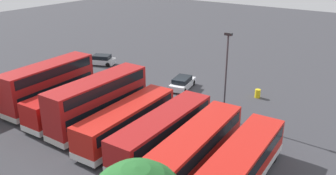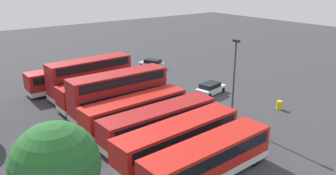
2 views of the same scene
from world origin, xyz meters
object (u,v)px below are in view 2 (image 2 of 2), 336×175
at_px(car_hatchback_silver, 152,64).
at_px(bus_double_decker_seventh, 90,76).
at_px(bus_single_deck_third, 160,122).
at_px(bus_single_deck_far_end, 72,77).
at_px(bus_double_decker_fifth, 119,92).
at_px(car_small_green, 211,88).
at_px(waste_bin_yellow, 279,105).
at_px(lamp_post_tall, 234,76).
at_px(bus_single_deck_fourth, 135,111).
at_px(bus_single_deck_near_end, 209,158).
at_px(bus_single_deck_sixth, 103,92).
at_px(bus_single_deck_second, 178,138).

bearing_deg(car_hatchback_silver, bus_double_decker_seventh, 114.62).
height_order(bus_single_deck_third, bus_single_deck_far_end, same).
bearing_deg(car_hatchback_silver, bus_double_decker_fifth, 135.01).
height_order(car_small_green, waste_bin_yellow, car_small_green).
bearing_deg(bus_single_deck_third, lamp_post_tall, -102.01).
xyz_separation_m(bus_single_deck_far_end, lamp_post_tall, (-19.75, -8.42, 3.29)).
xyz_separation_m(bus_single_deck_far_end, car_small_green, (-12.10, -12.94, -0.92)).
bearing_deg(lamp_post_tall, bus_single_deck_fourth, 57.03).
distance_m(bus_single_deck_near_end, bus_single_deck_third, 7.30).
height_order(bus_double_decker_fifth, bus_single_deck_sixth, bus_double_decker_fifth).
xyz_separation_m(bus_double_decker_seventh, bus_single_deck_far_end, (3.63, 0.89, -0.82)).
distance_m(bus_single_deck_sixth, waste_bin_yellow, 19.66).
relative_size(bus_single_deck_fourth, car_hatchback_silver, 2.55).
bearing_deg(car_hatchback_silver, bus_single_deck_far_end, 99.71).
xyz_separation_m(bus_double_decker_fifth, bus_double_decker_seventh, (7.31, -0.17, -0.00)).
bearing_deg(bus_single_deck_near_end, bus_single_deck_far_end, -0.27).
height_order(bus_single_deck_fourth, bus_single_deck_sixth, same).
height_order(bus_double_decker_fifth, waste_bin_yellow, bus_double_decker_fifth).
relative_size(bus_double_decker_fifth, bus_double_decker_seventh, 1.02).
height_order(bus_single_deck_second, bus_double_decker_fifth, bus_double_decker_fifth).
bearing_deg(bus_single_deck_sixth, bus_single_deck_fourth, 178.81).
bearing_deg(waste_bin_yellow, bus_single_deck_sixth, 49.16).
bearing_deg(lamp_post_tall, bus_double_decker_fifth, 41.16).
xyz_separation_m(bus_single_deck_sixth, bus_double_decker_seventh, (3.90, -0.31, 0.83)).
xyz_separation_m(bus_single_deck_fourth, bus_single_deck_far_end, (14.56, 0.43, 0.00)).
distance_m(bus_single_deck_fourth, lamp_post_tall, 10.08).
bearing_deg(bus_single_deck_fourth, bus_single_deck_second, 177.45).
distance_m(bus_single_deck_far_end, car_small_green, 17.74).
distance_m(bus_double_decker_fifth, car_small_green, 12.39).
distance_m(bus_double_decker_seventh, bus_single_deck_far_end, 3.83).
relative_size(bus_double_decker_fifth, car_hatchback_silver, 2.44).
distance_m(bus_single_deck_fourth, waste_bin_yellow, 16.12).
height_order(bus_single_deck_second, bus_double_decker_seventh, bus_double_decker_seventh).
bearing_deg(bus_single_deck_fourth, lamp_post_tall, -122.97).
height_order(bus_single_deck_near_end, bus_single_deck_second, same).
xyz_separation_m(bus_double_decker_seventh, waste_bin_yellow, (-16.74, -14.54, -1.97)).
xyz_separation_m(bus_single_deck_second, car_small_green, (9.51, -12.82, -0.92)).
bearing_deg(bus_single_deck_fourth, bus_single_deck_sixth, -1.19).
xyz_separation_m(bus_single_deck_third, bus_single_deck_sixth, (10.58, 0.20, -0.00)).
bearing_deg(car_hatchback_silver, lamp_post_tall, 165.72).
height_order(bus_double_decker_fifth, lamp_post_tall, lamp_post_tall).
bearing_deg(bus_single_deck_fourth, bus_single_deck_far_end, 1.69).
height_order(bus_double_decker_seventh, waste_bin_yellow, bus_double_decker_seventh).
distance_m(bus_single_deck_sixth, bus_single_deck_far_end, 7.56).
bearing_deg(bus_single_deck_third, bus_single_deck_far_end, 2.44).
relative_size(bus_double_decker_fifth, waste_bin_yellow, 11.17).
xyz_separation_m(bus_single_deck_near_end, waste_bin_yellow, (4.99, -15.55, -1.15)).
xyz_separation_m(bus_double_decker_fifth, bus_single_deck_far_end, (10.94, 0.72, -0.82)).
bearing_deg(bus_single_deck_far_end, bus_single_deck_sixth, -175.62).
relative_size(bus_single_deck_near_end, lamp_post_tall, 1.32).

